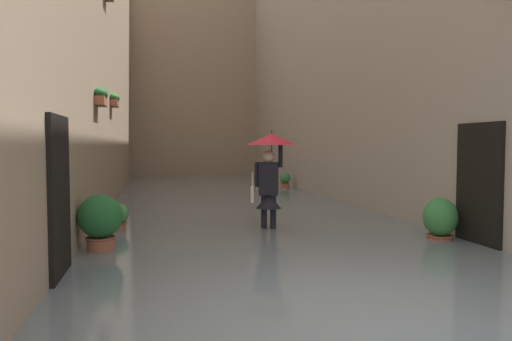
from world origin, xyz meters
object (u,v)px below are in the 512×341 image
potted_plant_near_left (440,222)px  potted_plant_mid_right (118,219)px  potted_plant_mid_left (285,181)px  person_wading (270,163)px  potted_plant_far_right (100,223)px

potted_plant_near_left → potted_plant_mid_right: (5.56, -2.08, -0.09)m
potted_plant_mid_left → potted_plant_near_left: potted_plant_near_left is taller
potted_plant_mid_left → potted_plant_mid_right: 9.78m
potted_plant_mid_left → potted_plant_near_left: 10.13m
potted_plant_mid_left → potted_plant_near_left: size_ratio=0.84×
person_wading → potted_plant_mid_right: (2.90, -0.47, -1.07)m
potted_plant_near_left → potted_plant_mid_right: potted_plant_near_left is taller
person_wading → potted_plant_mid_left: (-2.66, -8.52, -1.04)m
potted_plant_mid_left → potted_plant_mid_right: size_ratio=1.09×
potted_plant_far_right → potted_plant_mid_left: bearing=-120.1°
potted_plant_far_right → potted_plant_mid_right: bearing=-94.3°
potted_plant_far_right → potted_plant_near_left: (-5.69, 0.32, -0.12)m
potted_plant_mid_left → potted_plant_far_right: 11.34m
potted_plant_mid_left → potted_plant_near_left: (0.00, 10.13, 0.06)m
person_wading → potted_plant_mid_right: 3.13m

